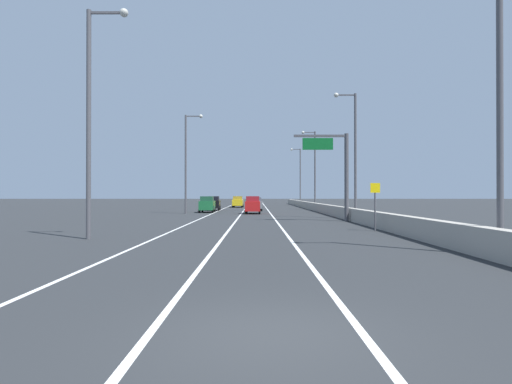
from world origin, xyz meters
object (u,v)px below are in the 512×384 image
(car_green_5, at_px, (209,204))
(car_black_1, at_px, (216,203))
(speed_advisory_sign, at_px, (377,203))
(lamp_post_left_mid, at_px, (190,158))
(car_silver_0, at_px, (241,201))
(car_gray_3, at_px, (257,204))
(overhead_sign_gantry, at_px, (340,166))
(lamp_post_right_second, at_px, (355,147))
(lamp_post_right_third, at_px, (316,165))
(lamp_post_left_near, at_px, (95,109))
(car_red_2, at_px, (255,205))
(lamp_post_right_near, at_px, (496,76))
(lamp_post_right_fourth, at_px, (301,173))
(car_yellow_4, at_px, (240,202))

(car_green_5, bearing_deg, car_black_1, 88.73)
(speed_advisory_sign, distance_m, lamp_post_left_mid, 29.17)
(car_silver_0, distance_m, car_black_1, 25.57)
(lamp_post_left_mid, relative_size, car_gray_3, 2.80)
(overhead_sign_gantry, xyz_separation_m, speed_advisory_sign, (0.44, -9.78, -2.96))
(overhead_sign_gantry, xyz_separation_m, lamp_post_right_second, (2.11, 3.56, 1.97))
(car_gray_3, bearing_deg, lamp_post_right_third, 24.48)
(lamp_post_left_near, xyz_separation_m, car_green_5, (2.12, 32.71, -5.67))
(car_black_1, relative_size, car_red_2, 0.93)
(car_green_5, bearing_deg, lamp_post_left_mid, -116.77)
(lamp_post_right_near, bearing_deg, lamp_post_left_mid, 115.97)
(lamp_post_right_near, height_order, lamp_post_right_second, same)
(overhead_sign_gantry, bearing_deg, car_green_5, 126.06)
(lamp_post_right_fourth, relative_size, car_green_5, 2.65)
(lamp_post_right_second, bearing_deg, overhead_sign_gantry, -120.62)
(car_silver_0, height_order, car_yellow_4, car_yellow_4)
(lamp_post_right_near, height_order, car_silver_0, lamp_post_right_near)
(overhead_sign_gantry, height_order, lamp_post_right_near, lamp_post_right_near)
(lamp_post_left_mid, xyz_separation_m, car_silver_0, (4.68, 36.13, -5.72))
(car_gray_3, bearing_deg, overhead_sign_gantry, -73.25)
(car_silver_0, distance_m, car_gray_3, 27.06)
(lamp_post_right_fourth, height_order, car_red_2, lamp_post_right_fourth)
(lamp_post_left_mid, relative_size, car_yellow_4, 2.60)
(lamp_post_left_near, bearing_deg, car_gray_3, 77.83)
(lamp_post_right_near, height_order, car_green_5, lamp_post_right_near)
(lamp_post_right_near, xyz_separation_m, car_yellow_4, (-12.08, 60.05, -5.70))
(lamp_post_left_mid, height_order, car_yellow_4, lamp_post_left_mid)
(overhead_sign_gantry, xyz_separation_m, lamp_post_right_third, (1.65, 27.66, 1.97))
(lamp_post_right_third, height_order, lamp_post_left_mid, same)
(lamp_post_right_fourth, xyz_separation_m, car_gray_3, (-9.07, -28.09, -5.74))
(lamp_post_left_mid, bearing_deg, car_gray_3, 49.14)
(lamp_post_left_mid, bearing_deg, speed_advisory_sign, -57.16)
(speed_advisory_sign, relative_size, lamp_post_left_near, 0.25)
(speed_advisory_sign, distance_m, car_gray_3, 34.29)
(car_gray_3, bearing_deg, lamp_post_right_near, -78.52)
(lamp_post_right_fourth, xyz_separation_m, car_silver_0, (-12.41, -1.24, -5.72))
(lamp_post_left_mid, bearing_deg, car_black_1, 79.06)
(lamp_post_left_mid, distance_m, car_green_5, 7.09)
(lamp_post_left_mid, xyz_separation_m, car_yellow_4, (4.93, 25.13, -5.70))
(car_silver_0, bearing_deg, car_black_1, -95.87)
(car_silver_0, bearing_deg, lamp_post_right_second, -75.01)
(lamp_post_right_third, bearing_deg, car_green_5, -147.51)
(speed_advisory_sign, bearing_deg, car_black_1, 111.21)
(car_gray_3, distance_m, car_green_5, 8.21)
(speed_advisory_sign, distance_m, car_silver_0, 61.27)
(lamp_post_left_near, bearing_deg, car_silver_0, 85.70)
(lamp_post_right_near, height_order, car_yellow_4, lamp_post_right_near)
(overhead_sign_gantry, distance_m, lamp_post_left_near, 21.24)
(lamp_post_right_third, height_order, car_yellow_4, lamp_post_right_third)
(car_silver_0, relative_size, car_green_5, 1.03)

